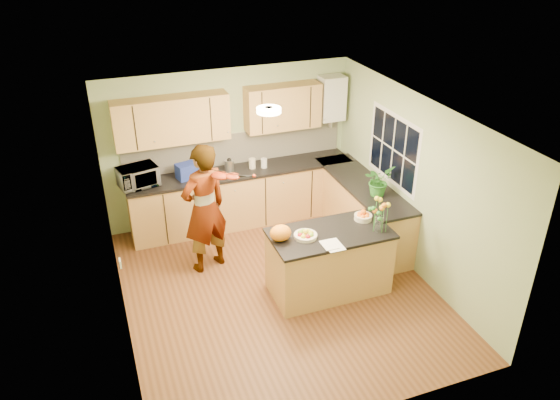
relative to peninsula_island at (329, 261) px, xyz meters
name	(u,v)px	position (x,y,z in m)	size (l,w,h in m)	color
floor	(278,290)	(-0.65, 0.22, -0.45)	(4.50, 4.50, 0.00)	#593319
ceiling	(277,115)	(-0.65, 0.22, 2.05)	(4.00, 4.50, 0.02)	white
wall_back	(229,146)	(-0.65, 2.47, 0.80)	(4.00, 0.02, 2.50)	#97AE7C
wall_front	(362,321)	(-0.65, -2.03, 0.80)	(4.00, 0.02, 2.50)	#97AE7C
wall_left	(114,239)	(-2.65, 0.22, 0.80)	(0.02, 4.50, 2.50)	#97AE7C
wall_right	(414,185)	(1.35, 0.22, 0.80)	(0.02, 4.50, 2.50)	#97AE7C
back_counter	(242,196)	(-0.55, 2.17, 0.02)	(3.64, 0.62, 0.94)	tan
right_counter	(362,210)	(1.05, 1.07, 0.02)	(0.62, 2.24, 0.94)	tan
splashback	(236,148)	(-0.55, 2.46, 0.75)	(3.60, 0.02, 0.52)	beige
upper_cabinets	(219,115)	(-0.82, 2.30, 1.40)	(3.20, 0.34, 0.70)	tan
boiler	(332,98)	(1.05, 2.31, 1.44)	(0.40, 0.30, 0.86)	silver
window_right	(393,149)	(1.35, 0.82, 1.10)	(0.01, 1.30, 1.05)	silver
light_switch	(120,263)	(-2.63, -0.38, 0.85)	(0.02, 0.09, 0.09)	silver
ceiling_lamp	(269,110)	(-0.65, 0.52, 2.01)	(0.30, 0.30, 0.07)	#FFEABF
peninsula_island	(329,261)	(0.00, 0.00, 0.00)	(1.58, 0.81, 0.91)	tan
fruit_dish	(306,234)	(-0.35, 0.00, 0.49)	(0.30, 0.30, 0.10)	beige
orange_bowl	(363,216)	(0.55, 0.15, 0.51)	(0.24, 0.24, 0.14)	beige
flower_vase	(380,208)	(0.60, -0.18, 0.78)	(0.27, 0.27, 0.50)	silver
orange_bag	(281,233)	(-0.67, 0.05, 0.56)	(0.28, 0.23, 0.21)	orange
papers	(333,245)	(-0.10, -0.30, 0.46)	(0.22, 0.29, 0.01)	white
violinist	(204,209)	(-1.40, 1.10, 0.50)	(0.69, 0.46, 1.90)	#E8B28E
violin	(221,176)	(-1.20, 0.88, 1.07)	(0.62, 0.25, 0.12)	#491004
microwave	(138,177)	(-2.15, 2.15, 0.64)	(0.56, 0.38, 0.31)	silver
blue_box	(187,171)	(-1.41, 2.17, 0.60)	(0.30, 0.22, 0.24)	navy
kettle	(229,165)	(-0.74, 2.16, 0.60)	(0.15, 0.15, 0.27)	#B2B2B7
jar_cream	(252,163)	(-0.36, 2.18, 0.57)	(0.11, 0.11, 0.17)	beige
jar_white	(264,163)	(-0.18, 2.13, 0.56)	(0.10, 0.10, 0.15)	silver
potted_plant	(378,181)	(1.05, 0.66, 0.71)	(0.41, 0.35, 0.45)	#2E7828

